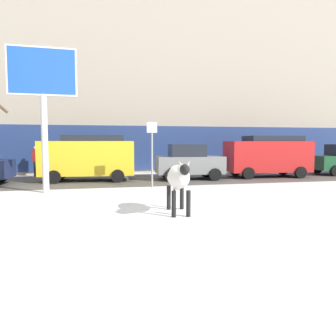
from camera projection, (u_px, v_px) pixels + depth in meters
name	position (u px, v px, depth m)	size (l,w,h in m)	color
ground_plane	(189.00, 212.00, 9.10)	(120.00, 120.00, 0.00)	white
road_strip	(145.00, 179.00, 17.09)	(60.00, 5.60, 0.01)	#514F4C
building_facade	(131.00, 79.00, 23.04)	(44.00, 6.10, 13.00)	#A39989
cow_holstein	(178.00, 178.00, 8.90)	(0.72, 1.92, 1.54)	silver
billboard	(43.00, 80.00, 12.28)	(2.53, 0.30, 5.56)	silver
car_yellow_van	(88.00, 157.00, 16.40)	(4.71, 2.35, 2.32)	gold
car_grey_hatchback	(189.00, 162.00, 17.08)	(3.60, 2.11, 1.86)	slate
car_red_van	(268.00, 155.00, 18.22)	(4.71, 2.35, 2.32)	red
pedestrian_near_billboard	(36.00, 161.00, 18.41)	(0.36, 0.24, 1.73)	#282833
street_sign	(152.00, 149.00, 13.94)	(0.44, 0.08, 2.82)	gray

